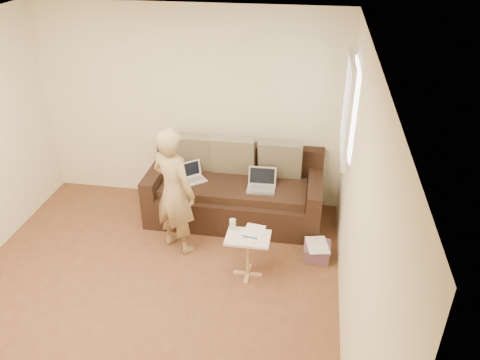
# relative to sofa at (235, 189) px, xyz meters

# --- Properties ---
(floor) EXTENTS (4.50, 4.50, 0.00)m
(floor) POSITION_rel_sofa_xyz_m (-0.67, -1.77, -0.42)
(floor) COLOR brown
(floor) RESTS_ON ground
(ceiling) EXTENTS (4.50, 4.50, 0.00)m
(ceiling) POSITION_rel_sofa_xyz_m (-0.67, -1.77, 2.18)
(ceiling) COLOR white
(ceiling) RESTS_ON wall_back
(wall_back) EXTENTS (4.00, 0.00, 4.00)m
(wall_back) POSITION_rel_sofa_xyz_m (-0.67, 0.48, 0.87)
(wall_back) COLOR #EFE8BB
(wall_back) RESTS_ON ground
(wall_right) EXTENTS (0.00, 4.50, 4.50)m
(wall_right) POSITION_rel_sofa_xyz_m (1.33, -1.77, 0.87)
(wall_right) COLOR #EFE8BB
(wall_right) RESTS_ON ground
(window_blinds) EXTENTS (0.12, 0.88, 1.08)m
(window_blinds) POSITION_rel_sofa_xyz_m (1.28, -0.27, 1.28)
(window_blinds) COLOR white
(window_blinds) RESTS_ON wall_right
(sofa) EXTENTS (2.20, 0.95, 0.85)m
(sofa) POSITION_rel_sofa_xyz_m (0.00, 0.00, 0.00)
(sofa) COLOR black
(sofa) RESTS_ON ground
(pillow_left) EXTENTS (0.55, 0.29, 0.57)m
(pillow_left) POSITION_rel_sofa_xyz_m (-0.60, 0.23, 0.37)
(pillow_left) COLOR #675D4C
(pillow_left) RESTS_ON sofa
(pillow_mid) EXTENTS (0.55, 0.27, 0.57)m
(pillow_mid) POSITION_rel_sofa_xyz_m (-0.05, 0.23, 0.37)
(pillow_mid) COLOR #7B7857
(pillow_mid) RESTS_ON sofa
(pillow_right) EXTENTS (0.55, 0.28, 0.57)m
(pillow_right) POSITION_rel_sofa_xyz_m (0.55, 0.21, 0.37)
(pillow_right) COLOR #675D4C
(pillow_right) RESTS_ON sofa
(laptop_silver) EXTENTS (0.35, 0.26, 0.23)m
(laptop_silver) POSITION_rel_sofa_xyz_m (0.35, -0.13, 0.10)
(laptop_silver) COLOR #B7BABC
(laptop_silver) RESTS_ON sofa
(laptop_white) EXTENTS (0.38, 0.37, 0.22)m
(laptop_white) POSITION_rel_sofa_xyz_m (-0.53, -0.05, 0.10)
(laptop_white) COLOR white
(laptop_white) RESTS_ON sofa
(person) EXTENTS (0.67, 0.59, 1.55)m
(person) POSITION_rel_sofa_xyz_m (-0.56, -0.74, 0.35)
(person) COLOR #9B9254
(person) RESTS_ON ground
(side_table) EXTENTS (0.47, 0.33, 0.52)m
(side_table) POSITION_rel_sofa_xyz_m (0.34, -1.10, -0.17)
(side_table) COLOR silver
(side_table) RESTS_ON ground
(drinking_glass) EXTENTS (0.07, 0.07, 0.12)m
(drinking_glass) POSITION_rel_sofa_xyz_m (0.15, -0.99, 0.15)
(drinking_glass) COLOR silver
(drinking_glass) RESTS_ON side_table
(scissors) EXTENTS (0.20, 0.15, 0.02)m
(scissors) POSITION_rel_sofa_xyz_m (0.36, -1.12, 0.10)
(scissors) COLOR silver
(scissors) RESTS_ON side_table
(paper_on_table) EXTENTS (0.25, 0.33, 0.00)m
(paper_on_table) POSITION_rel_sofa_xyz_m (0.38, -1.01, 0.09)
(paper_on_table) COLOR white
(paper_on_table) RESTS_ON side_table
(striped_box) EXTENTS (0.30, 0.30, 0.19)m
(striped_box) POSITION_rel_sofa_xyz_m (1.08, -0.69, -0.33)
(striped_box) COLOR #B71B63
(striped_box) RESTS_ON ground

